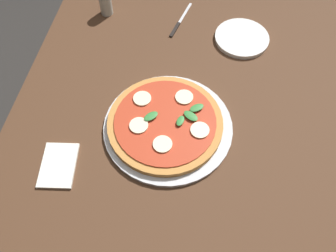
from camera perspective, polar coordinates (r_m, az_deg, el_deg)
ground_plane at (r=1.66m, az=1.46°, el=-12.22°), size 6.00×6.00×0.00m
dining_table at (r=1.09m, az=2.16°, el=-1.01°), size 1.18×0.99×0.73m
serving_tray at (r=0.97m, az=-0.00°, el=-0.12°), size 0.36×0.36×0.01m
pizza at (r=0.96m, az=-0.46°, el=0.56°), size 0.32×0.32×0.03m
plate_white at (r=1.22m, az=12.02°, el=13.94°), size 0.18×0.18×0.01m
napkin at (r=0.96m, az=-17.54°, el=-6.15°), size 0.14×0.10×0.01m
knife at (r=1.25m, az=1.73°, el=16.44°), size 0.18×0.06×0.01m
pepper_shaker at (r=1.29m, az=-10.23°, el=19.26°), size 0.04×0.04×0.09m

